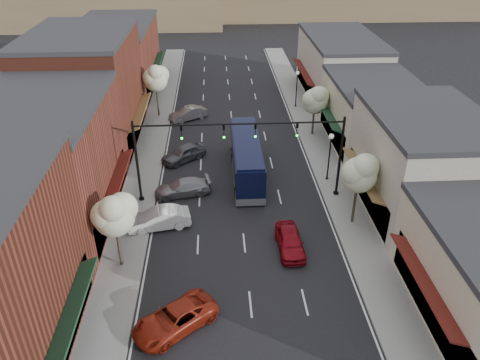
{
  "coord_description": "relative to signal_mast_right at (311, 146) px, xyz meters",
  "views": [
    {
      "loc": [
        -1.76,
        -24.51,
        20.6
      ],
      "look_at": [
        -0.02,
        7.16,
        2.2
      ],
      "focal_mm": 35.0,
      "sensor_mm": 36.0,
      "label": 1
    }
  ],
  "objects": [
    {
      "name": "lamp_post_far",
      "position": [
        2.18,
        20.0,
        -1.62
      ],
      "size": [
        0.44,
        0.44,
        4.44
      ],
      "color": "black",
      "rests_on": "ground"
    },
    {
      "name": "lamp_post_near",
      "position": [
        2.18,
        2.5,
        -1.62
      ],
      "size": [
        0.44,
        0.44,
        4.44
      ],
      "color": "black",
      "rests_on": "ground"
    },
    {
      "name": "bldg_left_far",
      "position": [
        -19.84,
        28.0,
        -0.46
      ],
      "size": [
        10.14,
        18.1,
        8.4
      ],
      "color": "brown",
      "rests_on": "ground"
    },
    {
      "name": "tree_right_far",
      "position": [
        2.73,
        11.95,
        -0.63
      ],
      "size": [
        2.85,
        2.65,
        5.43
      ],
      "color": "#47382B",
      "rests_on": "ground"
    },
    {
      "name": "bldg_left_midfar",
      "position": [
        -19.86,
        12.0,
        0.78
      ],
      "size": [
        10.14,
        14.1,
        10.9
      ],
      "color": "maroon",
      "rests_on": "ground"
    },
    {
      "name": "tree_right_near",
      "position": [
        2.73,
        -4.05,
        -0.17
      ],
      "size": [
        2.85,
        2.65,
        5.95
      ],
      "color": "#47382B",
      "rests_on": "ground"
    },
    {
      "name": "parked_car_d",
      "position": [
        -10.52,
        6.96,
        -3.88
      ],
      "size": [
        4.53,
        4.1,
        1.49
      ],
      "primitive_type": "imported",
      "rotation": [
        0.0,
        0.0,
        -0.9
      ],
      "color": "#56575D",
      "rests_on": "ground"
    },
    {
      "name": "sidewalk_left",
      "position": [
        -14.02,
        10.5,
        -4.55
      ],
      "size": [
        2.8,
        73.0,
        0.15
      ],
      "primitive_type": "cube",
      "color": "gray",
      "rests_on": "ground"
    },
    {
      "name": "bldg_left_midnear",
      "position": [
        -19.85,
        -2.0,
        0.03
      ],
      "size": [
        10.14,
        14.1,
        9.4
      ],
      "color": "brown",
      "rests_on": "ground"
    },
    {
      "name": "tree_left_far",
      "position": [
        -13.87,
        17.95,
        -0.02
      ],
      "size": [
        2.85,
        2.65,
        6.13
      ],
      "color": "#47382B",
      "rests_on": "ground"
    },
    {
      "name": "curb_right",
      "position": [
        1.38,
        10.5,
        -4.55
      ],
      "size": [
        0.25,
        73.0,
        0.17
      ],
      "primitive_type": "cube",
      "color": "gray",
      "rests_on": "ground"
    },
    {
      "name": "hill_near",
      "position": [
        -30.62,
        70.0,
        -0.62
      ],
      "size": [
        50.0,
        20.0,
        8.0
      ],
      "primitive_type": "cube",
      "color": "#7A6647",
      "rests_on": "ground"
    },
    {
      "name": "parked_car_a",
      "position": [
        -10.01,
        -13.57,
        -3.93
      ],
      "size": [
        5.34,
        4.86,
        1.38
      ],
      "primitive_type": "imported",
      "rotation": [
        0.0,
        0.0,
        -0.91
      ],
      "color": "maroon",
      "rests_on": "ground"
    },
    {
      "name": "tree_left_near",
      "position": [
        -13.87,
        -8.05,
        -0.4
      ],
      "size": [
        2.85,
        2.65,
        5.69
      ],
      "color": "#47382B",
      "rests_on": "ground"
    },
    {
      "name": "parked_car_b",
      "position": [
        -11.82,
        -3.75,
        -3.86
      ],
      "size": [
        4.86,
        2.48,
        1.53
      ],
      "primitive_type": "imported",
      "rotation": [
        0.0,
        0.0,
        -1.38
      ],
      "color": "white",
      "rests_on": "ground"
    },
    {
      "name": "ground",
      "position": [
        -5.62,
        -8.0,
        -4.62
      ],
      "size": [
        160.0,
        160.0,
        0.0
      ],
      "primitive_type": "plane",
      "color": "black",
      "rests_on": "ground"
    },
    {
      "name": "curb_left",
      "position": [
        -12.62,
        10.5,
        -4.55
      ],
      "size": [
        0.25,
        73.0,
        0.17
      ],
      "primitive_type": "cube",
      "color": "gray",
      "rests_on": "ground"
    },
    {
      "name": "bldg_right_midfar",
      "position": [
        8.08,
        10.0,
        -1.46
      ],
      "size": [
        9.14,
        12.1,
        6.4
      ],
      "color": "beige",
      "rests_on": "ground"
    },
    {
      "name": "signal_mast_left",
      "position": [
        -11.24,
        0.0,
        0.0
      ],
      "size": [
        8.22,
        0.46,
        7.0
      ],
      "color": "black",
      "rests_on": "ground"
    },
    {
      "name": "bldg_right_midnear",
      "position": [
        8.1,
        -2.0,
        -0.72
      ],
      "size": [
        9.14,
        12.1,
        7.9
      ],
      "color": "beige",
      "rests_on": "ground"
    },
    {
      "name": "signal_mast_right",
      "position": [
        0.0,
        0.0,
        0.0
      ],
      "size": [
        8.22,
        0.46,
        7.0
      ],
      "color": "black",
      "rests_on": "ground"
    },
    {
      "name": "parked_car_c",
      "position": [
        -10.31,
        0.81,
        -3.95
      ],
      "size": [
        4.9,
        2.75,
        1.34
      ],
      "primitive_type": "imported",
      "rotation": [
        0.0,
        0.0,
        -1.37
      ],
      "color": "#939398",
      "rests_on": "ground"
    },
    {
      "name": "bldg_right_far",
      "position": [
        8.09,
        24.0,
        -0.96
      ],
      "size": [
        9.14,
        16.1,
        7.4
      ],
      "color": "beige",
      "rests_on": "ground"
    },
    {
      "name": "red_hatchback",
      "position": [
        -2.51,
        -6.91,
        -3.89
      ],
      "size": [
        1.85,
        4.33,
        1.46
      ],
      "primitive_type": "imported",
      "rotation": [
        0.0,
        0.0,
        0.03
      ],
      "color": "maroon",
      "rests_on": "ground"
    },
    {
      "name": "sidewalk_right",
      "position": [
        2.78,
        10.5,
        -4.55
      ],
      "size": [
        2.8,
        73.0,
        0.15
      ],
      "primitive_type": "cube",
      "color": "gray",
      "rests_on": "ground"
    },
    {
      "name": "coach_bus",
      "position": [
        -4.82,
        3.95,
        -2.87
      ],
      "size": [
        2.45,
        10.94,
        3.35
      ],
      "rotation": [
        0.0,
        0.0,
        0.0
      ],
      "color": "black",
      "rests_on": "ground"
    },
    {
      "name": "parked_car_e",
      "position": [
        -10.52,
        16.89,
        -3.91
      ],
      "size": [
        4.46,
        3.52,
        1.42
      ],
      "primitive_type": "imported",
      "rotation": [
        0.0,
        0.0,
        -1.02
      ],
      "color": "gray",
      "rests_on": "ground"
    }
  ]
}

